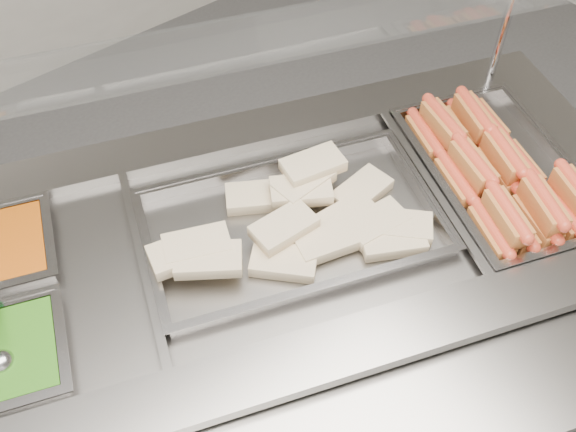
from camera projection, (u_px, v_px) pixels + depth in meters
steam_counter at (272, 324)px, 1.87m from camera, size 2.05×1.44×0.90m
sneeze_guard at (233, 45)px, 1.37m from camera, size 1.65×0.86×0.44m
pan_hotdogs at (496, 178)px, 1.68m from camera, size 0.51×0.64×0.10m
pan_wraps at (292, 228)px, 1.55m from camera, size 0.78×0.62×0.07m
hotdogs_in_buns at (497, 172)px, 1.63m from camera, size 0.40×0.58×0.12m
tortilla_wraps at (304, 220)px, 1.52m from camera, size 0.63×0.46×0.09m
serving_spoon at (0, 354)px, 1.30m from camera, size 0.09×0.18×0.13m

